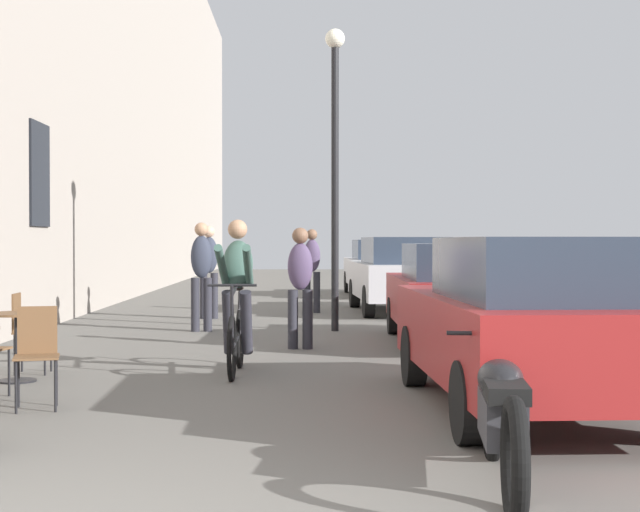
% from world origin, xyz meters
% --- Properties ---
extents(cafe_chair_mid_toward_wall, '(0.46, 0.46, 0.89)m').
position_xyz_m(cafe_chair_mid_toward_wall, '(-1.24, 4.04, 0.52)').
color(cafe_chair_mid_toward_wall, black).
rests_on(cafe_chair_mid_toward_wall, ground_plane).
extents(cafe_table_far, '(0.64, 0.64, 0.72)m').
position_xyz_m(cafe_table_far, '(-1.88, 5.62, 0.52)').
color(cafe_table_far, black).
rests_on(cafe_table_far, ground_plane).
extents(cafe_chair_far_toward_street, '(0.40, 0.40, 0.89)m').
position_xyz_m(cafe_chair_far_toward_street, '(-1.96, 6.23, 0.52)').
color(cafe_chair_far_toward_street, black).
rests_on(cafe_chair_far_toward_street, ground_plane).
extents(cyclist_on_bicycle, '(0.52, 1.76, 1.74)m').
position_xyz_m(cyclist_on_bicycle, '(0.37, 6.32, 0.81)').
color(cyclist_on_bicycle, black).
rests_on(cyclist_on_bicycle, ground_plane).
extents(pedestrian_near, '(0.35, 0.25, 1.65)m').
position_xyz_m(pedestrian_near, '(1.08, 8.55, 0.93)').
color(pedestrian_near, '#26262D').
rests_on(pedestrian_near, ground_plane).
extents(pedestrian_mid, '(0.36, 0.27, 1.76)m').
position_xyz_m(pedestrian_mid, '(-0.52, 11.07, 0.99)').
color(pedestrian_mid, '#26262D').
rests_on(pedestrian_mid, ground_plane).
extents(pedestrian_far, '(0.35, 0.25, 1.75)m').
position_xyz_m(pedestrian_far, '(-0.64, 13.59, 0.99)').
color(pedestrian_far, '#26262D').
rests_on(pedestrian_far, ground_plane).
extents(pedestrian_furthest, '(0.38, 0.30, 1.70)m').
position_xyz_m(pedestrian_furthest, '(1.31, 14.99, 0.96)').
color(pedestrian_furthest, '#26262D').
rests_on(pedestrian_furthest, ground_plane).
extents(street_lamp, '(0.32, 0.32, 4.90)m').
position_xyz_m(street_lamp, '(1.64, 11.10, 3.11)').
color(street_lamp, black).
rests_on(street_lamp, ground_plane).
extents(parked_car_nearest, '(1.87, 4.26, 1.50)m').
position_xyz_m(parked_car_nearest, '(3.06, 3.77, 0.78)').
color(parked_car_nearest, maroon).
rests_on(parked_car_nearest, ground_plane).
extents(parked_car_second, '(1.77, 4.05, 1.43)m').
position_xyz_m(parked_car_second, '(3.28, 9.12, 0.74)').
color(parked_car_second, maroon).
rests_on(parked_car_second, ground_plane).
extents(parked_car_third, '(1.95, 4.38, 1.54)m').
position_xyz_m(parked_car_third, '(3.14, 15.04, 0.80)').
color(parked_car_third, '#B7B7BC').
rests_on(parked_car_third, ground_plane).
extents(parked_car_fourth, '(1.82, 4.21, 1.49)m').
position_xyz_m(parked_car_fourth, '(3.23, 20.95, 0.77)').
color(parked_car_fourth, '#B7B7BC').
rests_on(parked_car_fourth, ground_plane).
extents(parked_motorcycle, '(0.62, 2.14, 0.92)m').
position_xyz_m(parked_motorcycle, '(2.30, 1.38, 0.40)').
color(parked_motorcycle, black).
rests_on(parked_motorcycle, ground_plane).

